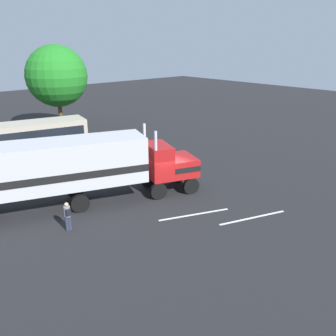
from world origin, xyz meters
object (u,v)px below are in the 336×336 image
object	(u,v)px
person_bystander	(68,215)
tree_center	(57,76)
semi_truck	(77,166)
parked_bus	(17,140)

from	to	relation	value
person_bystander	tree_center	bearing A→B (deg)	64.86
semi_truck	parked_bus	distance (m)	10.10
parked_bus	tree_center	size ratio (longest dim) A/B	1.21
parked_bus	tree_center	distance (m)	11.98
person_bystander	semi_truck	bearing A→B (deg)	51.24
parked_bus	tree_center	xyz separation A→B (m)	(7.72, 8.24, 4.00)
semi_truck	person_bystander	world-z (taller)	semi_truck
semi_truck	person_bystander	xyz separation A→B (m)	(-2.03, -2.53, -1.63)
semi_truck	tree_center	distance (m)	20.22
parked_bus	tree_center	bearing A→B (deg)	46.88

